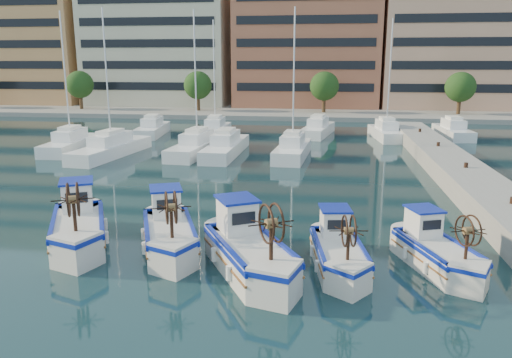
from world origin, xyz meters
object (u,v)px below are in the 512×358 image
at_px(fishing_boat_a, 78,224).
at_px(fishing_boat_e, 435,249).
at_px(fishing_boat_b, 169,230).
at_px(fishing_boat_d, 338,250).
at_px(fishing_boat_c, 248,249).

height_order(fishing_boat_a, fishing_boat_e, fishing_boat_a).
relative_size(fishing_boat_b, fishing_boat_d, 1.15).
bearing_deg(fishing_boat_c, fishing_boat_e, -18.37).
relative_size(fishing_boat_a, fishing_boat_d, 1.22).
distance_m(fishing_boat_a, fishing_boat_d, 10.76).
bearing_deg(fishing_boat_c, fishing_boat_a, 137.33).
relative_size(fishing_boat_b, fishing_boat_c, 0.94).
height_order(fishing_boat_a, fishing_boat_c, fishing_boat_c).
bearing_deg(fishing_boat_e, fishing_boat_a, 158.06).
bearing_deg(fishing_boat_a, fishing_boat_b, -26.61).
bearing_deg(fishing_boat_a, fishing_boat_c, -39.33).
height_order(fishing_boat_a, fishing_boat_b, fishing_boat_a).
distance_m(fishing_boat_b, fishing_boat_c, 3.94).
xyz_separation_m(fishing_boat_a, fishing_boat_e, (14.28, -0.48, -0.16)).
distance_m(fishing_boat_d, fishing_boat_e, 3.60).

